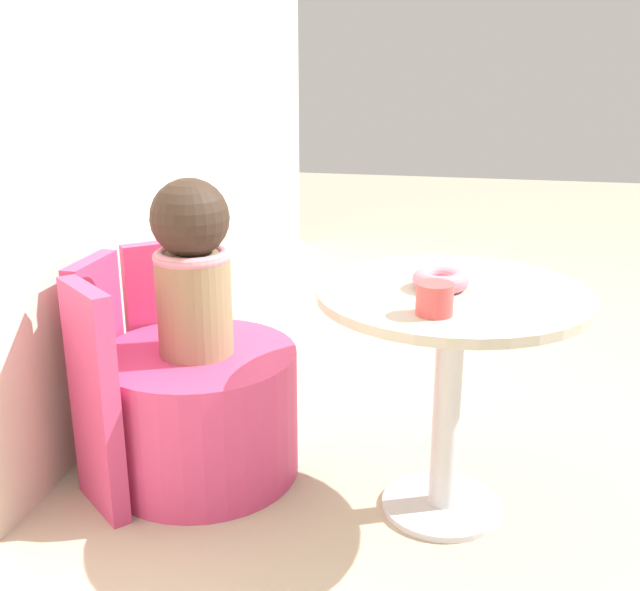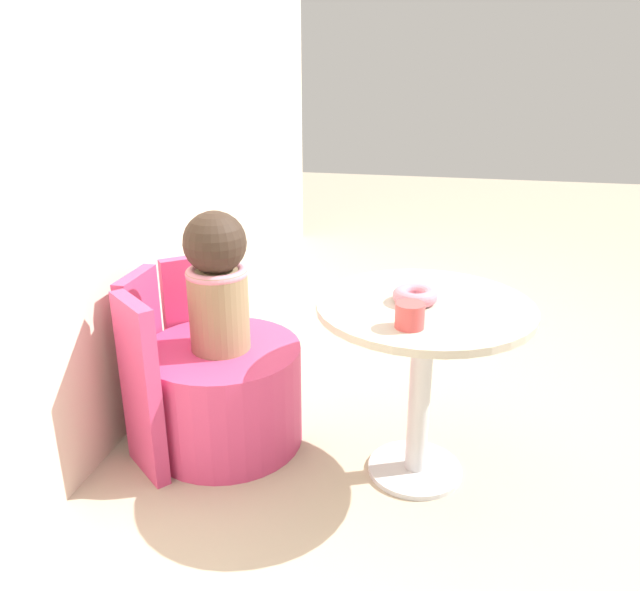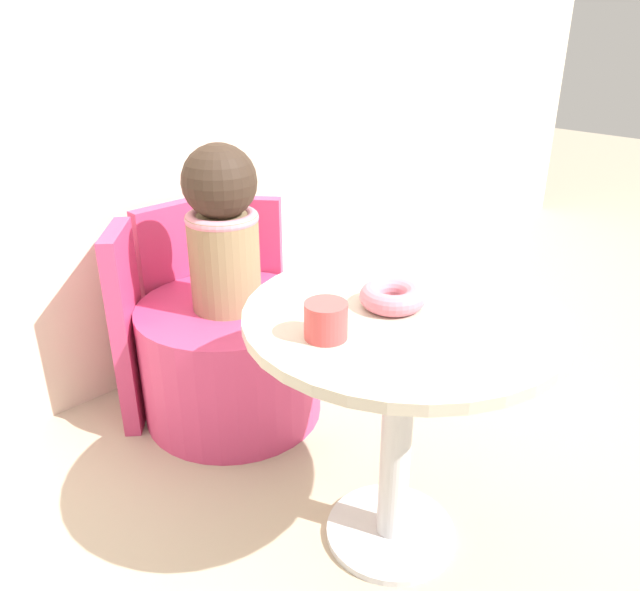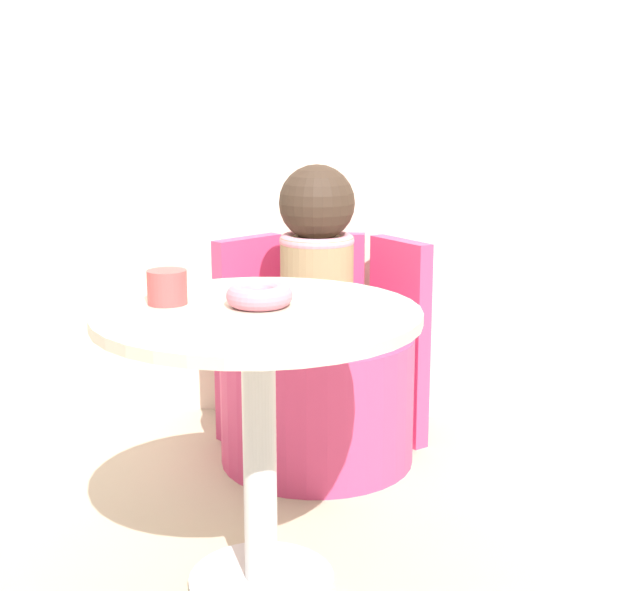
# 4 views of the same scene
# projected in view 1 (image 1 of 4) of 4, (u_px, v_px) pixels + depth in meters

# --- Properties ---
(ground_plane) EXTENTS (12.00, 12.00, 0.00)m
(ground_plane) POSITION_uv_depth(u_px,v_px,m) (439.00, 525.00, 1.99)
(ground_plane) COLOR #B7A88E
(back_wall) EXTENTS (6.00, 0.06, 2.40)m
(back_wall) POSITION_uv_depth(u_px,v_px,m) (0.00, 50.00, 1.84)
(back_wall) COLOR beige
(back_wall) RESTS_ON ground_plane
(round_table) EXTENTS (0.69, 0.69, 0.63)m
(round_table) POSITION_uv_depth(u_px,v_px,m) (452.00, 341.00, 1.91)
(round_table) COLOR silver
(round_table) RESTS_ON ground_plane
(tub_chair) EXTENTS (0.57, 0.57, 0.38)m
(tub_chair) POSITION_uv_depth(u_px,v_px,m) (200.00, 412.00, 2.19)
(tub_chair) COLOR #D13D70
(tub_chair) RESTS_ON ground_plane
(booth_backrest) EXTENTS (0.67, 0.24, 0.64)m
(booth_backrest) POSITION_uv_depth(u_px,v_px,m) (122.00, 365.00, 2.20)
(booth_backrest) COLOR #D13D70
(booth_backrest) RESTS_ON ground_plane
(child_figure) EXTENTS (0.22, 0.22, 0.50)m
(child_figure) POSITION_uv_depth(u_px,v_px,m) (192.00, 266.00, 2.06)
(child_figure) COLOR #937A56
(child_figure) RESTS_ON tub_chair
(donut) EXTENTS (0.14, 0.14, 0.05)m
(donut) POSITION_uv_depth(u_px,v_px,m) (440.00, 280.00, 1.87)
(donut) COLOR pink
(donut) RESTS_ON round_table
(cup) EXTENTS (0.08, 0.08, 0.07)m
(cup) POSITION_uv_depth(u_px,v_px,m) (435.00, 299.00, 1.68)
(cup) COLOR #DB4C4C
(cup) RESTS_ON round_table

